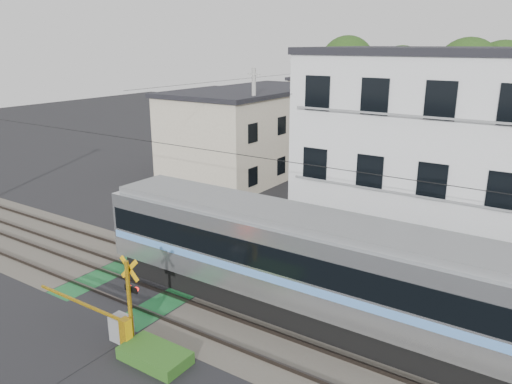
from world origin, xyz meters
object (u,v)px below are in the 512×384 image
Objects in this scene: crossing_signal_near at (121,323)px; apartment_block at (429,154)px; crossing_signal_far at (163,226)px; pedestrian at (390,143)px.

crossing_signal_near is 0.46× the size of apartment_block.
apartment_block is at bearing 27.78° from crossing_signal_far.
crossing_signal_far is 13.14m from apartment_block.
crossing_signal_near is at bearing 102.78° from pedestrian.
pedestrian is (2.43, 26.17, 0.18)m from crossing_signal_far.
crossing_signal_far is at bearing -152.22° from apartment_block.
apartment_block is (5.91, 13.15, 3.94)m from crossing_signal_near.
crossing_signal_far is (-5.17, 7.31, 0.00)m from crossing_signal_near.
pedestrian is (-2.75, 33.48, 0.18)m from crossing_signal_near.
pedestrian is at bearing 84.70° from crossing_signal_far.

